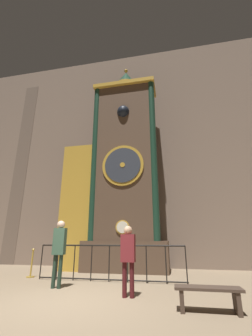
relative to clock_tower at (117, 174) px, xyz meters
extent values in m
plane|color=#847056|center=(0.13, -5.14, -4.33)|extent=(28.00, 28.00, 0.00)
cube|color=#7A6656|center=(0.13, 1.51, 1.99)|extent=(24.00, 0.30, 12.64)
cube|color=brown|center=(-6.47, 1.41, 1.36)|extent=(0.90, 0.12, 11.38)
cube|color=brown|center=(0.44, 0.02, -3.71)|extent=(3.68, 1.61, 1.24)
cube|color=brown|center=(0.44, 0.02, 0.83)|extent=(2.94, 1.40, 7.84)
cube|color=gold|center=(0.44, -0.08, 4.65)|extent=(3.18, 1.54, 0.20)
cylinder|color=gold|center=(0.44, -0.71, -2.54)|extent=(0.59, 0.05, 0.59)
cylinder|color=silver|center=(0.44, -0.74, -2.54)|extent=(0.48, 0.03, 0.48)
cylinder|color=gold|center=(0.44, -0.71, 0.21)|extent=(1.93, 0.07, 1.93)
cylinder|color=#2D333D|center=(0.44, -0.75, 0.21)|extent=(1.66, 0.04, 1.66)
cylinder|color=gold|center=(0.44, -0.77, 0.21)|extent=(0.23, 0.03, 0.23)
cube|color=#30241B|center=(0.44, -0.19, 3.03)|extent=(0.78, 0.42, 0.78)
sphere|color=black|center=(0.44, -0.63, 3.03)|extent=(0.62, 0.62, 0.62)
cylinder|color=#193828|center=(-0.97, -0.59, 0.83)|extent=(0.30, 0.30, 7.84)
cylinder|color=#193828|center=(1.85, -0.59, 0.83)|extent=(0.30, 0.30, 7.84)
cylinder|color=gold|center=(0.44, 0.02, 4.90)|extent=(1.20, 1.20, 0.30)
cone|color=#1C3D2C|center=(0.44, 0.02, 5.50)|extent=(1.14, 1.14, 0.90)
sphere|color=gold|center=(0.44, 0.02, 6.08)|extent=(0.20, 0.20, 0.20)
cube|color=#4C3828|center=(-1.83, 0.07, -1.45)|extent=(1.49, 1.19, 5.77)
cube|color=gold|center=(-1.83, -0.54, -1.45)|extent=(1.56, 0.06, 5.77)
cylinder|color=black|center=(-2.09, -2.47, -3.77)|extent=(0.04, 0.04, 1.13)
cylinder|color=black|center=(-1.47, -2.47, -3.77)|extent=(0.04, 0.04, 1.13)
cylinder|color=black|center=(-0.85, -2.47, -3.77)|extent=(0.04, 0.04, 1.13)
cylinder|color=black|center=(-0.23, -2.47, -3.77)|extent=(0.04, 0.04, 1.13)
cylinder|color=black|center=(0.39, -2.47, -3.77)|extent=(0.04, 0.04, 1.13)
cylinder|color=black|center=(1.01, -2.47, -3.77)|extent=(0.04, 0.04, 1.13)
cylinder|color=black|center=(1.63, -2.47, -3.77)|extent=(0.04, 0.04, 1.13)
cylinder|color=black|center=(2.25, -2.47, -3.77)|extent=(0.04, 0.04, 1.13)
cylinder|color=black|center=(2.86, -2.47, -3.77)|extent=(0.04, 0.04, 1.13)
cylinder|color=black|center=(0.39, -2.47, -3.22)|extent=(4.95, 0.05, 0.05)
cylinder|color=black|center=(0.39, -2.47, -4.27)|extent=(4.95, 0.04, 0.04)
cylinder|color=#213427|center=(-0.86, -3.77, -3.89)|extent=(0.11, 0.11, 0.88)
cylinder|color=#213427|center=(-0.68, -3.77, -3.89)|extent=(0.11, 0.11, 0.88)
cube|color=#385642|center=(-0.77, -3.77, -3.07)|extent=(0.36, 0.25, 0.75)
sphere|color=beige|center=(-0.77, -3.77, -2.60)|extent=(0.23, 0.23, 0.23)
cylinder|color=#461518|center=(1.32, -4.39, -3.94)|extent=(0.11, 0.11, 0.78)
cylinder|color=#461518|center=(1.50, -4.39, -3.94)|extent=(0.11, 0.11, 0.78)
cube|color=maroon|center=(1.41, -4.39, -3.23)|extent=(0.34, 0.22, 0.65)
sphere|color=tan|center=(1.41, -4.39, -2.80)|extent=(0.21, 0.21, 0.21)
cylinder|color=#B28E33|center=(-2.62, -2.20, -4.31)|extent=(0.28, 0.28, 0.04)
cylinder|color=#B28E33|center=(-2.62, -2.20, -3.88)|extent=(0.06, 0.06, 0.90)
sphere|color=#B28E33|center=(-2.62, -2.20, -3.39)|extent=(0.09, 0.09, 0.09)
cube|color=#423328|center=(3.12, -5.19, -3.91)|extent=(1.24, 0.40, 0.05)
cube|color=#423328|center=(2.62, -5.19, -4.13)|extent=(0.08, 0.36, 0.39)
cube|color=#423328|center=(3.62, -5.19, -4.13)|extent=(0.08, 0.36, 0.39)
camera|label=1|loc=(2.57, -10.20, -3.02)|focal=24.00mm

